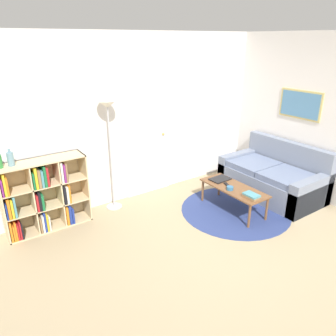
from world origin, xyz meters
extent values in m
plane|color=tan|center=(0.00, 0.00, 0.00)|extent=(14.00, 14.00, 0.00)
cube|color=silver|center=(0.00, 2.37, 1.30)|extent=(7.57, 0.05, 2.60)
cube|color=white|center=(0.14, 2.33, 1.03)|extent=(0.82, 0.02, 2.07)
sphere|color=tan|center=(0.43, 2.31, 0.99)|extent=(0.04, 0.04, 0.04)
cube|color=silver|center=(2.31, 1.17, 1.30)|extent=(0.05, 5.34, 2.60)
cube|color=tan|center=(2.27, 1.04, 1.49)|extent=(0.02, 0.75, 0.46)
cube|color=teal|center=(2.26, 1.04, 1.49)|extent=(0.01, 0.69, 0.40)
cylinder|color=navy|center=(0.88, 0.98, 0.00)|extent=(1.67, 1.67, 0.01)
cube|color=beige|center=(-2.17, 2.15, 0.50)|extent=(0.02, 0.34, 1.00)
cube|color=beige|center=(-1.06, 2.15, 0.50)|extent=(0.02, 0.34, 1.00)
cube|color=beige|center=(-1.62, 2.15, 0.99)|extent=(1.13, 0.34, 0.02)
cube|color=beige|center=(-1.62, 2.15, 0.01)|extent=(1.13, 0.34, 0.02)
cube|color=beige|center=(-1.62, 2.31, 0.50)|extent=(1.13, 0.02, 1.00)
cube|color=beige|center=(-1.80, 2.15, 0.50)|extent=(0.02, 0.32, 0.97)
cube|color=beige|center=(-1.43, 2.15, 0.50)|extent=(0.02, 0.32, 0.97)
cube|color=beige|center=(-1.62, 2.15, 0.34)|extent=(1.09, 0.32, 0.02)
cube|color=beige|center=(-1.62, 2.15, 0.66)|extent=(1.09, 0.32, 0.02)
cube|color=orange|center=(-2.14, 2.12, 0.16)|extent=(0.03, 0.26, 0.28)
cube|color=orange|center=(-2.11, 2.08, 0.13)|extent=(0.02, 0.19, 0.21)
cube|color=orange|center=(-2.08, 2.10, 0.15)|extent=(0.02, 0.22, 0.26)
cube|color=#B21E23|center=(-2.06, 2.12, 0.13)|extent=(0.02, 0.27, 0.22)
cube|color=#B21E23|center=(-2.03, 2.09, 0.14)|extent=(0.02, 0.21, 0.25)
cube|color=black|center=(-2.01, 2.12, 0.13)|extent=(0.02, 0.27, 0.22)
cube|color=olive|center=(-1.77, 2.10, 0.13)|extent=(0.02, 0.22, 0.22)
cube|color=silver|center=(-1.74, 2.11, 0.14)|extent=(0.03, 0.25, 0.25)
cube|color=navy|center=(-1.71, 2.09, 0.16)|extent=(0.03, 0.21, 0.28)
cube|color=gold|center=(-1.68, 2.09, 0.15)|extent=(0.02, 0.21, 0.26)
cube|color=silver|center=(-1.65, 2.10, 0.13)|extent=(0.02, 0.23, 0.22)
cube|color=orange|center=(-1.40, 2.11, 0.16)|extent=(0.03, 0.25, 0.28)
cube|color=navy|center=(-1.36, 2.09, 0.16)|extent=(0.03, 0.20, 0.29)
cube|color=navy|center=(-1.32, 2.11, 0.13)|extent=(0.03, 0.24, 0.23)
cube|color=navy|center=(-2.14, 2.11, 0.46)|extent=(0.02, 0.24, 0.22)
cube|color=orange|center=(-2.11, 2.10, 0.48)|extent=(0.03, 0.22, 0.27)
cube|color=gold|center=(-2.07, 2.11, 0.48)|extent=(0.03, 0.25, 0.25)
cube|color=teal|center=(-2.04, 2.10, 0.49)|extent=(0.03, 0.23, 0.29)
cube|color=#B21E23|center=(-1.77, 2.08, 0.46)|extent=(0.03, 0.19, 0.23)
cube|color=black|center=(-1.73, 2.11, 0.48)|extent=(0.03, 0.25, 0.27)
cube|color=#196B38|center=(-1.70, 2.12, 0.46)|extent=(0.03, 0.27, 0.23)
cube|color=black|center=(-1.40, 2.12, 0.48)|extent=(0.03, 0.26, 0.26)
cube|color=silver|center=(-1.36, 2.11, 0.47)|extent=(0.03, 0.25, 0.25)
cube|color=orange|center=(-1.33, 2.12, 0.48)|extent=(0.02, 0.27, 0.26)
cube|color=#7F287A|center=(-2.14, 2.12, 0.78)|extent=(0.02, 0.26, 0.22)
cube|color=gold|center=(-2.11, 2.11, 0.81)|extent=(0.03, 0.25, 0.28)
cube|color=orange|center=(-2.08, 2.09, 0.79)|extent=(0.02, 0.21, 0.24)
cube|color=#196B38|center=(-1.77, 2.09, 0.78)|extent=(0.02, 0.21, 0.22)
cube|color=gold|center=(-1.73, 2.10, 0.82)|extent=(0.03, 0.22, 0.29)
cube|color=olive|center=(-1.70, 2.10, 0.79)|extent=(0.03, 0.23, 0.25)
cube|color=teal|center=(-1.66, 2.10, 0.79)|extent=(0.03, 0.23, 0.23)
cube|color=#196B38|center=(-1.62, 2.11, 0.81)|extent=(0.03, 0.25, 0.28)
cube|color=#B21E23|center=(-1.59, 2.10, 0.80)|extent=(0.03, 0.23, 0.26)
cube|color=silver|center=(-1.40, 2.11, 0.81)|extent=(0.03, 0.24, 0.29)
cube|color=#7F287A|center=(-1.37, 2.09, 0.80)|extent=(0.02, 0.21, 0.25)
cube|color=olive|center=(-1.34, 2.09, 0.80)|extent=(0.02, 0.20, 0.26)
cylinder|color=#B7B7BC|center=(-0.61, 2.16, 0.01)|extent=(0.24, 0.24, 0.01)
cylinder|color=#B7B7BC|center=(-0.61, 2.16, 0.84)|extent=(0.02, 0.02, 1.58)
cone|color=white|center=(-0.61, 2.16, 1.63)|extent=(0.28, 0.28, 0.10)
cube|color=gray|center=(1.79, 1.06, 0.20)|extent=(0.94, 1.63, 0.41)
cube|color=gray|center=(2.18, 1.06, 0.43)|extent=(0.16, 1.63, 0.87)
cube|color=gray|center=(1.79, 0.33, 0.27)|extent=(0.94, 0.16, 0.55)
cube|color=gray|center=(1.79, 1.80, 0.27)|extent=(0.94, 0.16, 0.55)
cube|color=slate|center=(1.71, 0.73, 0.46)|extent=(0.74, 0.64, 0.10)
cube|color=slate|center=(1.71, 1.39, 0.46)|extent=(0.74, 0.64, 0.10)
cube|color=brown|center=(0.86, 1.03, 0.37)|extent=(0.45, 1.08, 0.02)
cylinder|color=brown|center=(0.67, 0.53, 0.18)|extent=(0.04, 0.04, 0.36)
cylinder|color=brown|center=(0.67, 1.53, 0.18)|extent=(0.04, 0.04, 0.36)
cylinder|color=brown|center=(1.04, 0.53, 0.18)|extent=(0.04, 0.04, 0.36)
cylinder|color=brown|center=(1.04, 1.53, 0.18)|extent=(0.04, 0.04, 0.36)
cube|color=black|center=(0.88, 1.36, 0.40)|extent=(0.33, 0.23, 0.02)
cylinder|color=teal|center=(0.74, 1.00, 0.41)|extent=(0.10, 0.10, 0.05)
cube|color=olive|center=(0.79, 0.63, 0.40)|extent=(0.15, 0.22, 0.02)
cube|color=olive|center=(0.80, 0.62, 0.42)|extent=(0.15, 0.22, 0.01)
cube|color=teal|center=(0.80, 0.63, 0.44)|extent=(0.15, 0.22, 0.03)
cube|color=black|center=(0.82, 1.14, 0.40)|extent=(0.09, 0.15, 0.02)
cylinder|color=#6B93A3|center=(-1.96, 2.16, 1.09)|extent=(0.08, 0.08, 0.18)
cylinder|color=#6B93A3|center=(-1.96, 2.16, 1.20)|extent=(0.03, 0.03, 0.04)
camera|label=1|loc=(-2.53, -2.10, 2.49)|focal=35.00mm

